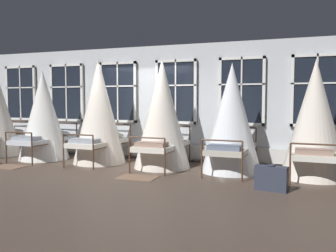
% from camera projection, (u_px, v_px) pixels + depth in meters
% --- Properties ---
extents(ground, '(26.18, 26.18, 0.00)m').
position_uv_depth(ground, '(125.00, 166.00, 8.85)').
color(ground, '#4C3D33').
extents(back_wall_with_windows, '(14.09, 0.10, 3.05)m').
position_uv_depth(back_wall_with_windows, '(148.00, 103.00, 10.03)').
color(back_wall_with_windows, silver).
rests_on(back_wall_with_windows, ground).
extents(window_bank, '(9.75, 0.10, 2.59)m').
position_uv_depth(window_bank, '(146.00, 119.00, 9.95)').
color(window_bank, black).
rests_on(window_bank, ground).
extents(cot_second, '(1.34, 1.88, 2.41)m').
position_uv_depth(cot_second, '(43.00, 116.00, 9.87)').
color(cot_second, '#4C3323').
rests_on(cot_second, ground).
extents(cot_third, '(1.34, 1.88, 2.64)m').
position_uv_depth(cot_third, '(99.00, 113.00, 9.27)').
color(cot_third, '#4C3323').
rests_on(cot_third, ground).
extents(cot_fourth, '(1.34, 1.88, 2.56)m').
position_uv_depth(cot_fourth, '(162.00, 115.00, 8.61)').
color(cot_fourth, '#4C3323').
rests_on(cot_fourth, ground).
extents(cot_fifth, '(1.34, 1.88, 2.42)m').
position_uv_depth(cot_fifth, '(232.00, 119.00, 8.08)').
color(cot_fifth, '#4C3323').
rests_on(cot_fifth, ground).
extents(cot_sixth, '(1.34, 1.88, 2.44)m').
position_uv_depth(cot_sixth, '(315.00, 120.00, 7.46)').
color(cot_sixth, '#4C3323').
rests_on(cot_sixth, ground).
extents(rug_second, '(0.80, 0.56, 0.01)m').
position_uv_depth(rug_second, '(8.00, 167.00, 8.76)').
color(rug_second, brown).
rests_on(rug_second, ground).
extents(rug_fourth, '(0.82, 0.58, 0.01)m').
position_uv_depth(rug_fourth, '(137.00, 177.00, 7.54)').
color(rug_fourth, brown).
rests_on(rug_fourth, ground).
extents(suitcase_dark, '(0.58, 0.29, 0.47)m').
position_uv_depth(suitcase_dark, '(271.00, 178.00, 6.44)').
color(suitcase_dark, '#2D3342').
rests_on(suitcase_dark, ground).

